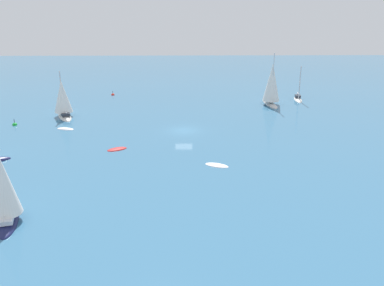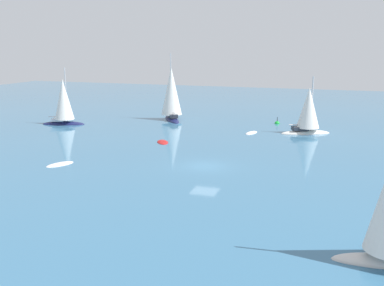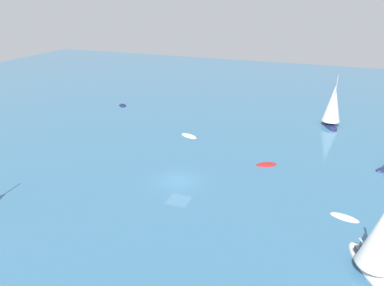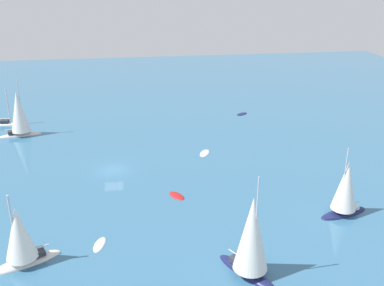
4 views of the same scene
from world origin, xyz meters
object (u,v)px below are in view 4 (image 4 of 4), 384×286
at_px(sailboat_1, 8,123).
at_px(yacht_1, 21,239).
at_px(ketch, 19,115).
at_px(skiff_1, 242,114).
at_px(sailboat, 251,240).
at_px(rib, 177,196).
at_px(rib_1, 205,153).
at_px(yacht, 346,191).
at_px(skiff, 100,245).

height_order(sailboat_1, yacht_1, yacht_1).
bearing_deg(ketch, skiff_1, -0.30).
height_order(sailboat, ketch, sailboat).
height_order(rib, yacht_1, yacht_1).
relative_size(rib_1, yacht_1, 0.40).
xyz_separation_m(yacht, skiff_1, (-2.37, 36.73, -2.91)).
xyz_separation_m(skiff, sailboat_1, (-17.74, 39.04, 0.23)).
relative_size(rib, rib_1, 0.93).
xyz_separation_m(rib, yacht_1, (-15.66, -10.97, 2.64)).
xyz_separation_m(sailboat, rib, (-4.86, 15.60, -3.72)).
xyz_separation_m(yacht, sailboat_1, (-44.59, 36.91, -2.68)).
distance_m(ketch, rib_1, 31.05).
height_order(rib, sailboat_1, sailboat_1).
xyz_separation_m(skiff, rib_1, (14.38, 21.48, 0.00)).
height_order(sailboat, skiff_1, sailboat).
bearing_deg(rib, skiff, -74.04).
relative_size(sailboat, yacht_1, 1.35).
xyz_separation_m(rib, skiff_1, (15.68, 29.88, 0.00)).
xyz_separation_m(sailboat_1, rib_1, (32.12, -17.56, -0.23)).
relative_size(sailboat, rib_1, 3.36).
distance_m(skiff, skiff_1, 45.92).
distance_m(skiff, yacht_1, 7.62).
distance_m(sailboat, rib, 16.76).
bearing_deg(rib, sailboat_1, -168.21).
bearing_deg(rib_1, sailboat_1, -94.07).
xyz_separation_m(skiff, skiff_1, (24.47, 38.86, 0.00)).
distance_m(rib, rib_1, 13.69).
xyz_separation_m(rib_1, yacht_1, (-21.25, -23.47, 2.64)).
relative_size(skiff_1, sailboat_1, 0.42).
bearing_deg(ketch, rib, -55.14).
distance_m(sailboat_1, ketch, 7.61).
distance_m(sailboat, yacht, 15.85).
xyz_separation_m(rib, skiff, (-8.80, -8.98, 0.00)).
xyz_separation_m(sailboat_1, yacht_1, (10.87, -41.03, 2.41)).
bearing_deg(skiff_1, rib, 23.92).
height_order(rib, skiff, rib).
xyz_separation_m(sailboat, yacht, (13.19, 8.75, -0.81)).
distance_m(sailboat, skiff_1, 46.89).
bearing_deg(sailboat, rib, 164.97).
bearing_deg(sailboat, skiff_1, 134.28).
bearing_deg(sailboat_1, yacht, -33.65).
distance_m(rib, skiff_1, 33.74).
bearing_deg(skiff_1, rib_1, 21.46).
distance_m(yacht, rib_1, 23.20).
height_order(sailboat, rib, sailboat).
height_order(yacht, ketch, ketch).
relative_size(sailboat, sailboat_1, 1.55).
bearing_deg(ketch, rib_1, -30.93).
xyz_separation_m(sailboat, sailboat_1, (-31.40, 45.66, -3.49)).
xyz_separation_m(sailboat, skiff_1, (10.81, 45.48, -3.72)).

